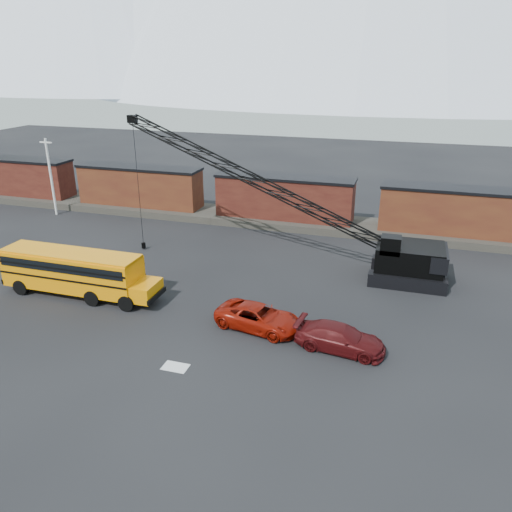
{
  "coord_description": "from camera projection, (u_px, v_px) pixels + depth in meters",
  "views": [
    {
      "loc": [
        11.4,
        -24.53,
        15.6
      ],
      "look_at": [
        2.1,
        5.62,
        3.0
      ],
      "focal_mm": 35.0,
      "sensor_mm": 36.0,
      "label": 1
    }
  ],
  "objects": [
    {
      "name": "school_bus",
      "position": [
        77.0,
        271.0,
        34.56
      ],
      "size": [
        11.65,
        2.65,
        3.19
      ],
      "color": "orange",
      "rests_on": "ground"
    },
    {
      "name": "maroon_suv",
      "position": [
        340.0,
        338.0,
        28.35
      ],
      "size": [
        5.36,
        2.66,
        1.5
      ],
      "primitive_type": "imported",
      "rotation": [
        0.0,
        0.0,
        1.46
      ],
      "color": "#480C0E",
      "rests_on": "ground"
    },
    {
      "name": "utility_pole",
      "position": [
        51.0,
        176.0,
        51.68
      ],
      "size": [
        1.4,
        0.24,
        8.0
      ],
      "color": "silver",
      "rests_on": "ground"
    },
    {
      "name": "boxcar_west_far",
      "position": [
        17.0,
        176.0,
        57.93
      ],
      "size": [
        13.7,
        3.1,
        4.17
      ],
      "color": "#512116",
      "rests_on": "gravel_berm"
    },
    {
      "name": "boxcar_west_near",
      "position": [
        140.0,
        186.0,
        53.55
      ],
      "size": [
        13.7,
        3.1,
        4.17
      ],
      "color": "#441B13",
      "rests_on": "gravel_berm"
    },
    {
      "name": "crawler_crane",
      "position": [
        277.0,
        192.0,
        38.19
      ],
      "size": [
        25.39,
        4.2,
        11.56
      ],
      "color": "black",
      "rests_on": "ground"
    },
    {
      "name": "gravel_berm",
      "position": [
        284.0,
        220.0,
        50.07
      ],
      "size": [
        120.0,
        5.0,
        0.7
      ],
      "primitive_type": "cube",
      "color": "#413E36",
      "rests_on": "ground"
    },
    {
      "name": "boxcar_mid",
      "position": [
        285.0,
        197.0,
        49.17
      ],
      "size": [
        13.7,
        3.1,
        4.17
      ],
      "color": "#512116",
      "rests_on": "gravel_berm"
    },
    {
      "name": "ground",
      "position": [
        196.0,
        330.0,
        30.67
      ],
      "size": [
        160.0,
        160.0,
        0.0
      ],
      "primitive_type": "plane",
      "color": "black",
      "rests_on": "ground"
    },
    {
      "name": "snow_patch",
      "position": [
        175.0,
        367.0,
        26.98
      ],
      "size": [
        1.4,
        0.9,
        0.02
      ],
      "primitive_type": "cube",
      "color": "silver",
      "rests_on": "ground"
    },
    {
      "name": "red_pickup",
      "position": [
        259.0,
        317.0,
        30.6
      ],
      "size": [
        5.75,
        3.43,
        1.5
      ],
      "primitive_type": "imported",
      "rotation": [
        0.0,
        0.0,
        1.39
      ],
      "color": "maroon",
      "rests_on": "ground"
    },
    {
      "name": "boxcar_east_near",
      "position": [
        457.0,
        211.0,
        44.79
      ],
      "size": [
        13.7,
        3.1,
        4.17
      ],
      "color": "#441B13",
      "rests_on": "gravel_berm"
    }
  ]
}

